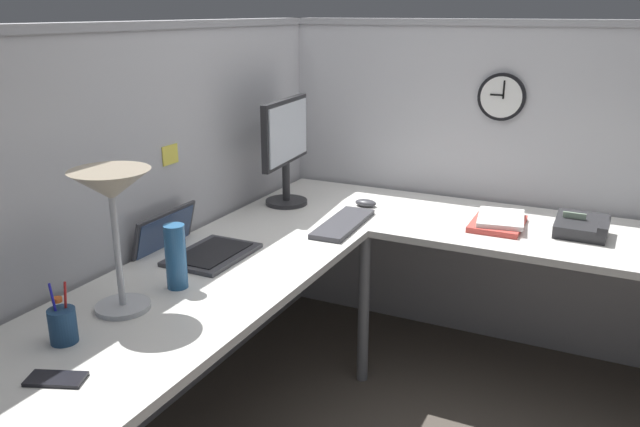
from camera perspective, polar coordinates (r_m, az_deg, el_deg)
name	(u,v)px	position (r m, az deg, el deg)	size (l,w,h in m)	color
ground_plane	(382,406)	(2.87, 5.59, -16.74)	(6.80, 6.80, 0.00)	#4C443D
cubicle_wall_back	(151,227)	(2.63, -14.87, -1.18)	(2.57, 0.12, 1.58)	#B2B2B7
cubicle_wall_right	(501,187)	(3.25, 15.84, 2.33)	(0.12, 2.37, 1.58)	#B2B2B7
desk	(386,285)	(2.42, 5.87, -6.41)	(2.35, 2.15, 0.73)	silver
monitor	(286,144)	(3.00, -3.07, 6.24)	(0.46, 0.20, 0.50)	#232326
laptop	(191,247)	(2.49, -11.44, -2.92)	(0.34, 0.38, 0.22)	#38383D
keyboard	(343,224)	(2.75, 2.09, -0.91)	(0.43, 0.14, 0.02)	#38383D
computer_mouse	(366,203)	(3.03, 4.11, 0.95)	(0.06, 0.10, 0.03)	#38383D
desk_lamp_dome	(112,197)	(1.97, -18.11, 1.42)	(0.24, 0.24, 0.44)	#B7BABF
pen_cup	(63,325)	(1.94, -22.00, -9.22)	(0.08, 0.08, 0.18)	navy
cell_phone	(56,379)	(1.78, -22.52, -13.50)	(0.07, 0.14, 0.01)	black
thermos_flask	(176,257)	(2.17, -12.76, -3.77)	(0.07, 0.07, 0.22)	#26598C
office_phone	(583,228)	(2.83, 22.44, -1.17)	(0.19, 0.21, 0.11)	#232326
book_stack	(499,222)	(2.85, 15.69, -0.69)	(0.30, 0.23, 0.04)	#BF3F38
wall_clock	(502,97)	(3.12, 15.93, 9.99)	(0.04, 0.22, 0.22)	black
pinned_note_leftmost	(170,155)	(2.58, -13.24, 5.14)	(0.09, 0.00, 0.08)	#EAD84C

